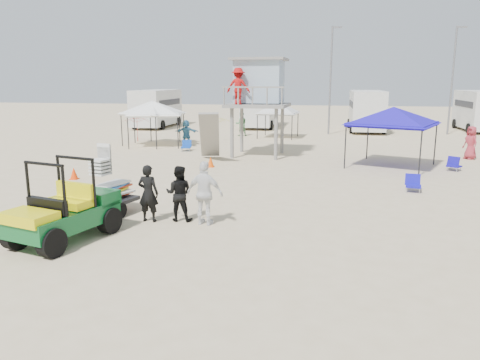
% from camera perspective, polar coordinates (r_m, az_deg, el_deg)
% --- Properties ---
extents(ground, '(140.00, 140.00, 0.00)m').
position_cam_1_polar(ground, '(10.88, -5.56, -9.88)').
color(ground, beige).
rests_on(ground, ground).
extents(utility_cart, '(2.04, 3.01, 2.09)m').
position_cam_1_polar(utility_cart, '(12.70, -20.95, -2.80)').
color(utility_cart, '#0D5524').
rests_on(utility_cart, ground).
extents(surf_trailer, '(1.65, 2.39, 1.94)m').
position_cam_1_polar(surf_trailer, '(14.72, -16.19, -1.25)').
color(surf_trailer, black).
rests_on(surf_trailer, ground).
extents(man_left, '(0.63, 0.43, 1.69)m').
position_cam_1_polar(man_left, '(13.83, -11.12, -1.61)').
color(man_left, black).
rests_on(man_left, ground).
extents(man_mid, '(0.82, 0.65, 1.64)m').
position_cam_1_polar(man_mid, '(13.78, -7.45, -1.63)').
color(man_mid, black).
rests_on(man_mid, ground).
extents(man_right, '(1.14, 0.62, 1.84)m').
position_cam_1_polar(man_right, '(13.29, -4.29, -1.63)').
color(man_right, white).
rests_on(man_right, ground).
extents(lifeguard_tower, '(3.33, 3.33, 5.11)m').
position_cam_1_polar(lifeguard_tower, '(25.67, 2.07, 11.48)').
color(lifeguard_tower, gray).
rests_on(lifeguard_tower, ground).
extents(canopy_blue, '(4.57, 4.57, 3.25)m').
position_cam_1_polar(canopy_blue, '(23.32, 18.22, 8.12)').
color(canopy_blue, black).
rests_on(canopy_blue, ground).
extents(canopy_white_a, '(3.85, 3.85, 3.18)m').
position_cam_1_polar(canopy_white_a, '(30.08, -10.42, 9.13)').
color(canopy_white_a, black).
rests_on(canopy_white_a, ground).
extents(canopy_white_b, '(3.72, 3.72, 3.22)m').
position_cam_1_polar(canopy_white_b, '(30.37, -10.66, 9.21)').
color(canopy_white_b, black).
rests_on(canopy_white_b, ground).
extents(canopy_white_c, '(2.89, 2.89, 2.97)m').
position_cam_1_polar(canopy_white_c, '(34.01, 4.70, 9.24)').
color(canopy_white_c, black).
rests_on(canopy_white_c, ground).
extents(umbrella_a, '(2.37, 2.39, 1.68)m').
position_cam_1_polar(umbrella_a, '(32.52, -12.46, 6.08)').
color(umbrella_a, red).
rests_on(umbrella_a, ground).
extents(umbrella_b, '(2.54, 2.53, 1.65)m').
position_cam_1_polar(umbrella_b, '(31.98, -2.72, 6.22)').
color(umbrella_b, yellow).
rests_on(umbrella_b, ground).
extents(cone_near, '(0.34, 0.34, 0.50)m').
position_cam_1_polar(cone_near, '(20.74, -19.59, 0.77)').
color(cone_near, '#FF3B08').
rests_on(cone_near, ground).
extents(cone_far, '(0.34, 0.34, 0.50)m').
position_cam_1_polar(cone_far, '(22.37, -3.61, 2.22)').
color(cone_far, '#FF5308').
rests_on(cone_far, ground).
extents(beach_chair_a, '(0.63, 0.67, 0.64)m').
position_cam_1_polar(beach_chair_a, '(27.69, -6.57, 4.19)').
color(beach_chair_a, '#1041AF').
rests_on(beach_chair_a, ground).
extents(beach_chair_b, '(0.62, 0.66, 0.64)m').
position_cam_1_polar(beach_chair_b, '(18.55, 20.34, -0.36)').
color(beach_chair_b, '#1310B4').
rests_on(beach_chair_b, ground).
extents(beach_chair_c, '(0.73, 0.84, 0.64)m').
position_cam_1_polar(beach_chair_c, '(23.60, 24.59, 1.81)').
color(beach_chair_c, '#160EA1').
rests_on(beach_chair_c, ground).
extents(rv_far_left, '(2.64, 6.80, 3.25)m').
position_cam_1_polar(rv_far_left, '(42.43, -10.13, 8.80)').
color(rv_far_left, silver).
rests_on(rv_far_left, ground).
extents(rv_mid_left, '(2.65, 6.50, 3.25)m').
position_cam_1_polar(rv_mid_left, '(41.66, 2.43, 8.92)').
color(rv_mid_left, silver).
rests_on(rv_mid_left, ground).
extents(rv_mid_right, '(2.64, 7.00, 3.25)m').
position_cam_1_polar(rv_mid_right, '(39.87, 15.17, 8.38)').
color(rv_mid_right, silver).
rests_on(rv_mid_right, ground).
extents(rv_far_right, '(2.64, 6.60, 3.25)m').
position_cam_1_polar(rv_far_right, '(42.99, 27.16, 7.72)').
color(rv_far_right, silver).
rests_on(rv_far_right, ground).
extents(light_pole_left, '(0.14, 0.14, 8.00)m').
position_cam_1_polar(light_pole_left, '(36.69, 10.96, 11.73)').
color(light_pole_left, slate).
rests_on(light_pole_left, ground).
extents(light_pole_right, '(0.14, 0.14, 8.00)m').
position_cam_1_polar(light_pole_right, '(39.27, 24.44, 10.90)').
color(light_pole_right, slate).
rests_on(light_pole_right, ground).
extents(distant_beachgoers, '(17.46, 9.18, 1.77)m').
position_cam_1_polar(distant_beachgoers, '(30.26, 3.77, 5.93)').
color(distant_beachgoers, '#548C59').
rests_on(distant_beachgoers, ground).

